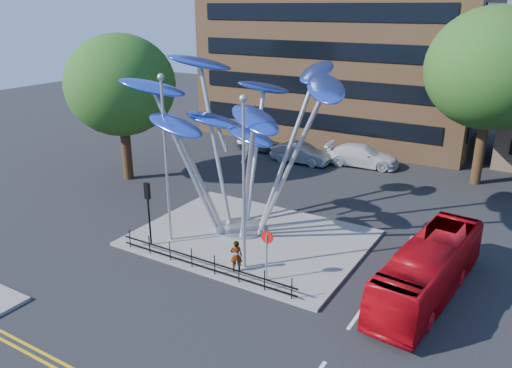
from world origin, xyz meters
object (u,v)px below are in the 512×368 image
Objects in this scene: leaf_sculpture at (240,110)px; traffic_light_island at (148,201)px; tree_right at (493,69)px; parked_car_left at (261,143)px; pedestrian at (236,256)px; street_lamp_right at (244,169)px; red_bus at (428,269)px; street_lamp_left at (165,146)px; parked_car_right at (362,156)px; parked_car_mid at (301,153)px; tree_left at (121,85)px; no_entry_sign_island at (267,247)px.

traffic_light_island is (-2.93, -4.18, -4.26)m from leaf_sculpture.
tree_right is 18.88m from parked_car_left.
pedestrian is at bearing 0.00° from traffic_light_island.
street_lamp_right reaches higher than pedestrian.
red_bus is (10.57, -1.46, -5.60)m from leaf_sculpture.
street_lamp_left is 13.74m from red_bus.
street_lamp_right is at bearing -154.28° from parked_car_left.
tree_right reaches higher than parked_car_right.
street_lamp_left reaches higher than pedestrian.
traffic_light_island is 0.79× the size of parked_car_left.
parked_car_mid is (-2.82, 13.33, -6.07)m from leaf_sculpture.
tree_left is at bearing 138.18° from parked_car_mid.
red_bus reaches higher than parked_car_right.
parked_car_left is 9.01m from parked_car_right.
tree_right is 24.06m from traffic_light_island.
street_lamp_right is at bearing 174.91° from parked_car_right.
parked_car_mid is at bearing 89.65° from traffic_light_island.
street_lamp_right is at bearing -158.52° from red_bus.
parked_car_left is 0.76× the size of parked_car_right.
street_lamp_left reaches higher than red_bus.
leaf_sculpture reaches higher than pedestrian.
leaf_sculpture is 7.71m from no_entry_sign_island.
no_entry_sign_island is 1.86m from pedestrian.
no_entry_sign_island reaches higher than red_bus.
no_entry_sign_island is 21.98m from parked_car_left.
tree_left is 4.21× the size of no_entry_sign_island.
tree_left is 1.17× the size of street_lamp_left.
street_lamp_left is 1.82× the size of parked_car_mid.
street_lamp_left is 17.13m from parked_car_mid.
traffic_light_island is at bearing -116.57° from street_lamp_left.
tree_right is at bearing 56.69° from leaf_sculpture.
street_lamp_left is at bearing -40.46° from pedestrian.
parked_car_right is at bearing 124.18° from red_bus.
street_lamp_right is (5.00, -0.50, -0.26)m from street_lamp_left.
street_lamp_left is 2.57× the size of traffic_light_island.
red_bus is 2.11× the size of parked_car_left.
street_lamp_left reaches higher than parked_car_mid.
pedestrian is at bearing -27.58° from tree_left.
traffic_light_island reaches higher than parked_car_left.
tree_right is at bearing 28.61° from tree_left.
no_entry_sign_island is 7.06m from red_bus.
traffic_light_island reaches higher than parked_car_mid.
tree_left is 1.81× the size of parked_car_right.
pedestrian is (-7.64, -19.50, -7.10)m from tree_right.
traffic_light_island is at bearing -39.81° from tree_left.
red_bus is 1.60× the size of parked_car_right.
street_lamp_left is at bearing 63.43° from traffic_light_island.
tree_right reaches higher than red_bus.
street_lamp_right is (-7.50, -19.00, -2.94)m from tree_right.
street_lamp_right is 19.28m from parked_car_right.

